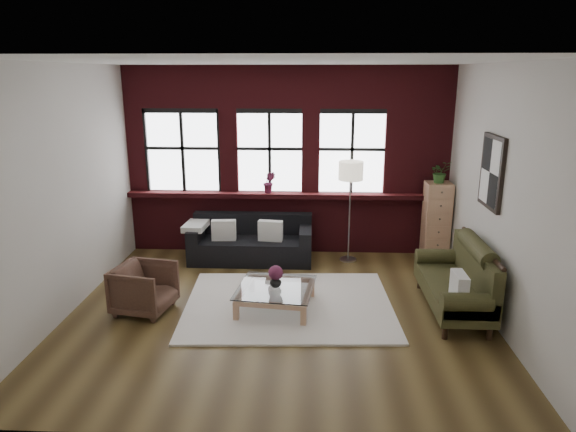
{
  "coord_description": "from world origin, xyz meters",
  "views": [
    {
      "loc": [
        0.42,
        -6.26,
        3.07
      ],
      "look_at": [
        0.1,
        0.6,
        1.15
      ],
      "focal_mm": 32.0,
      "sensor_mm": 36.0,
      "label": 1
    }
  ],
  "objects_px": {
    "dark_sofa": "(251,239)",
    "drawer_chest": "(436,222)",
    "coffee_table": "(276,298)",
    "floor_lamp": "(350,208)",
    "armchair": "(144,288)",
    "vintage_settee": "(453,278)",
    "vase": "(276,281)"
  },
  "relations": [
    {
      "from": "vintage_settee",
      "to": "drawer_chest",
      "type": "bearing_deg",
      "value": 83.85
    },
    {
      "from": "dark_sofa",
      "to": "coffee_table",
      "type": "relative_size",
      "value": 2.06
    },
    {
      "from": "armchair",
      "to": "floor_lamp",
      "type": "distance_m",
      "value": 3.55
    },
    {
      "from": "coffee_table",
      "to": "dark_sofa",
      "type": "bearing_deg",
      "value": 106.48
    },
    {
      "from": "drawer_chest",
      "to": "vintage_settee",
      "type": "bearing_deg",
      "value": -96.15
    },
    {
      "from": "vase",
      "to": "drawer_chest",
      "type": "distance_m",
      "value": 3.27
    },
    {
      "from": "armchair",
      "to": "vase",
      "type": "bearing_deg",
      "value": -73.9
    },
    {
      "from": "dark_sofa",
      "to": "floor_lamp",
      "type": "xyz_separation_m",
      "value": [
        1.64,
        0.07,
        0.55
      ]
    },
    {
      "from": "dark_sofa",
      "to": "armchair",
      "type": "relative_size",
      "value": 2.86
    },
    {
      "from": "dark_sofa",
      "to": "drawer_chest",
      "type": "height_order",
      "value": "drawer_chest"
    },
    {
      "from": "dark_sofa",
      "to": "drawer_chest",
      "type": "xyz_separation_m",
      "value": [
        3.1,
        0.18,
        0.3
      ]
    },
    {
      "from": "dark_sofa",
      "to": "armchair",
      "type": "bearing_deg",
      "value": -120.67
    },
    {
      "from": "vintage_settee",
      "to": "floor_lamp",
      "type": "height_order",
      "value": "floor_lamp"
    },
    {
      "from": "armchair",
      "to": "coffee_table",
      "type": "relative_size",
      "value": 0.72
    },
    {
      "from": "armchair",
      "to": "vintage_settee",
      "type": "bearing_deg",
      "value": -75.88
    },
    {
      "from": "coffee_table",
      "to": "floor_lamp",
      "type": "xyz_separation_m",
      "value": [
        1.09,
        1.93,
        0.76
      ]
    },
    {
      "from": "armchair",
      "to": "vase",
      "type": "height_order",
      "value": "armchair"
    },
    {
      "from": "vase",
      "to": "floor_lamp",
      "type": "height_order",
      "value": "floor_lamp"
    },
    {
      "from": "dark_sofa",
      "to": "drawer_chest",
      "type": "distance_m",
      "value": 3.12
    },
    {
      "from": "dark_sofa",
      "to": "floor_lamp",
      "type": "relative_size",
      "value": 1.11
    },
    {
      "from": "dark_sofa",
      "to": "vintage_settee",
      "type": "relative_size",
      "value": 1.16
    },
    {
      "from": "vase",
      "to": "vintage_settee",
      "type": "bearing_deg",
      "value": 1.19
    },
    {
      "from": "armchair",
      "to": "coffee_table",
      "type": "xyz_separation_m",
      "value": [
        1.73,
        0.14,
        -0.17
      ]
    },
    {
      "from": "armchair",
      "to": "floor_lamp",
      "type": "bearing_deg",
      "value": -42.34
    },
    {
      "from": "vintage_settee",
      "to": "vase",
      "type": "bearing_deg",
      "value": -178.81
    },
    {
      "from": "dark_sofa",
      "to": "floor_lamp",
      "type": "height_order",
      "value": "floor_lamp"
    },
    {
      "from": "dark_sofa",
      "to": "vintage_settee",
      "type": "distance_m",
      "value": 3.41
    },
    {
      "from": "drawer_chest",
      "to": "coffee_table",
      "type": "bearing_deg",
      "value": -141.5
    },
    {
      "from": "vintage_settee",
      "to": "drawer_chest",
      "type": "xyz_separation_m",
      "value": [
        0.21,
        1.98,
        0.2
      ]
    },
    {
      "from": "vintage_settee",
      "to": "floor_lamp",
      "type": "relative_size",
      "value": 0.95
    },
    {
      "from": "dark_sofa",
      "to": "coffee_table",
      "type": "distance_m",
      "value": 1.94
    },
    {
      "from": "armchair",
      "to": "floor_lamp",
      "type": "height_order",
      "value": "floor_lamp"
    }
  ]
}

